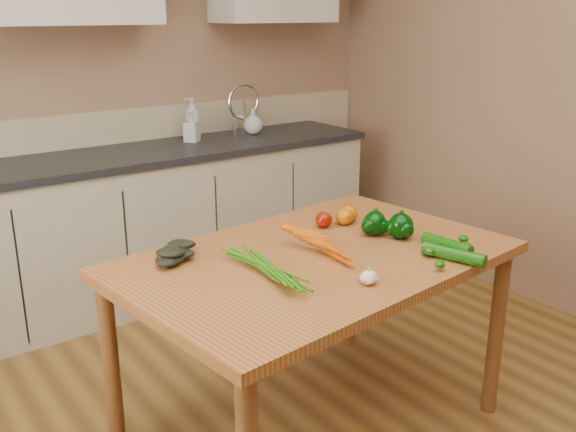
{
  "coord_description": "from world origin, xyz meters",
  "views": [
    {
      "loc": [
        -1.28,
        -1.26,
        1.67
      ],
      "look_at": [
        0.19,
        0.77,
        0.87
      ],
      "focal_mm": 40.0,
      "sensor_mm": 36.0,
      "label": 1
    }
  ],
  "objects_px": {
    "tomato_c": "(348,214)",
    "table": "(316,276)",
    "tomato_a": "(324,220)",
    "tomato_b": "(345,217)",
    "pepper_c": "(401,226)",
    "pepper_a": "(375,224)",
    "carrot_bunch": "(302,251)",
    "pepper_b": "(375,221)",
    "soap_bottle_c": "(253,121)",
    "zucchini_b": "(454,255)",
    "soap_bottle_a": "(192,119)",
    "soap_bottle_b": "(192,127)",
    "garlic_bulb": "(369,277)",
    "leafy_greens": "(174,245)",
    "zucchini_a": "(447,245)"
  },
  "relations": [
    {
      "from": "garlic_bulb",
      "to": "zucchini_b",
      "type": "bearing_deg",
      "value": -3.78
    },
    {
      "from": "pepper_c",
      "to": "zucchini_a",
      "type": "distance_m",
      "value": 0.22
    },
    {
      "from": "garlic_bulb",
      "to": "tomato_a",
      "type": "xyz_separation_m",
      "value": [
        0.25,
        0.56,
        0.01
      ]
    },
    {
      "from": "carrot_bunch",
      "to": "zucchini_b",
      "type": "relative_size",
      "value": 1.14
    },
    {
      "from": "zucchini_b",
      "to": "tomato_b",
      "type": "bearing_deg",
      "value": 95.07
    },
    {
      "from": "tomato_b",
      "to": "zucchini_a",
      "type": "xyz_separation_m",
      "value": [
        0.11,
        -0.48,
        -0.01
      ]
    },
    {
      "from": "soap_bottle_a",
      "to": "carrot_bunch",
      "type": "height_order",
      "value": "soap_bottle_a"
    },
    {
      "from": "leafy_greens",
      "to": "tomato_a",
      "type": "relative_size",
      "value": 2.82
    },
    {
      "from": "pepper_a",
      "to": "tomato_a",
      "type": "height_order",
      "value": "pepper_a"
    },
    {
      "from": "pepper_b",
      "to": "zucchini_b",
      "type": "relative_size",
      "value": 0.36
    },
    {
      "from": "soap_bottle_c",
      "to": "zucchini_b",
      "type": "relative_size",
      "value": 0.69
    },
    {
      "from": "pepper_b",
      "to": "tomato_b",
      "type": "bearing_deg",
      "value": 109.7
    },
    {
      "from": "pepper_b",
      "to": "zucchini_a",
      "type": "bearing_deg",
      "value": -80.17
    },
    {
      "from": "soap_bottle_c",
      "to": "pepper_c",
      "type": "height_order",
      "value": "soap_bottle_c"
    },
    {
      "from": "pepper_a",
      "to": "soap_bottle_a",
      "type": "bearing_deg",
      "value": 86.83
    },
    {
      "from": "zucchini_a",
      "to": "tomato_b",
      "type": "bearing_deg",
      "value": 102.79
    },
    {
      "from": "pepper_c",
      "to": "zucchini_b",
      "type": "bearing_deg",
      "value": -94.06
    },
    {
      "from": "leafy_greens",
      "to": "tomato_b",
      "type": "distance_m",
      "value": 0.78
    },
    {
      "from": "table",
      "to": "garlic_bulb",
      "type": "xyz_separation_m",
      "value": [
        -0.03,
        -0.32,
        0.11
      ]
    },
    {
      "from": "pepper_c",
      "to": "soap_bottle_c",
      "type": "bearing_deg",
      "value": 75.71
    },
    {
      "from": "soap_bottle_a",
      "to": "garlic_bulb",
      "type": "height_order",
      "value": "soap_bottle_a"
    },
    {
      "from": "carrot_bunch",
      "to": "pepper_b",
      "type": "xyz_separation_m",
      "value": [
        0.45,
        0.09,
        0.01
      ]
    },
    {
      "from": "pepper_c",
      "to": "pepper_b",
      "type": "bearing_deg",
      "value": 99.25
    },
    {
      "from": "soap_bottle_b",
      "to": "zucchini_a",
      "type": "bearing_deg",
      "value": -39.86
    },
    {
      "from": "tomato_b",
      "to": "garlic_bulb",
      "type": "bearing_deg",
      "value": -123.31
    },
    {
      "from": "carrot_bunch",
      "to": "garlic_bulb",
      "type": "height_order",
      "value": "carrot_bunch"
    },
    {
      "from": "pepper_c",
      "to": "pepper_a",
      "type": "bearing_deg",
      "value": 123.47
    },
    {
      "from": "leafy_greens",
      "to": "zucchini_a",
      "type": "distance_m",
      "value": 1.04
    },
    {
      "from": "soap_bottle_c",
      "to": "leafy_greens",
      "type": "relative_size",
      "value": 0.79
    },
    {
      "from": "carrot_bunch",
      "to": "zucchini_b",
      "type": "height_order",
      "value": "carrot_bunch"
    },
    {
      "from": "soap_bottle_c",
      "to": "tomato_b",
      "type": "bearing_deg",
      "value": -119.99
    },
    {
      "from": "tomato_a",
      "to": "tomato_b",
      "type": "relative_size",
      "value": 0.97
    },
    {
      "from": "carrot_bunch",
      "to": "tomato_c",
      "type": "relative_size",
      "value": 3.35
    },
    {
      "from": "table",
      "to": "soap_bottle_a",
      "type": "distance_m",
      "value": 1.88
    },
    {
      "from": "carrot_bunch",
      "to": "tomato_a",
      "type": "relative_size",
      "value": 3.66
    },
    {
      "from": "garlic_bulb",
      "to": "tomato_c",
      "type": "relative_size",
      "value": 0.71
    },
    {
      "from": "garlic_bulb",
      "to": "pepper_c",
      "type": "xyz_separation_m",
      "value": [
        0.42,
        0.27,
        0.03
      ]
    },
    {
      "from": "tomato_c",
      "to": "tomato_b",
      "type": "bearing_deg",
      "value": -154.78
    },
    {
      "from": "pepper_b",
      "to": "tomato_b",
      "type": "xyz_separation_m",
      "value": [
        -0.05,
        0.14,
        -0.01
      ]
    },
    {
      "from": "soap_bottle_a",
      "to": "pepper_a",
      "type": "bearing_deg",
      "value": -4.08
    },
    {
      "from": "pepper_b",
      "to": "soap_bottle_a",
      "type": "bearing_deg",
      "value": 88.05
    },
    {
      "from": "soap_bottle_a",
      "to": "soap_bottle_c",
      "type": "relative_size",
      "value": 1.58
    },
    {
      "from": "tomato_a",
      "to": "tomato_b",
      "type": "distance_m",
      "value": 0.1
    },
    {
      "from": "tomato_c",
      "to": "table",
      "type": "bearing_deg",
      "value": -147.68
    },
    {
      "from": "pepper_c",
      "to": "garlic_bulb",
      "type": "bearing_deg",
      "value": -147.61
    },
    {
      "from": "table",
      "to": "pepper_a",
      "type": "xyz_separation_m",
      "value": [
        0.33,
        0.03,
        0.14
      ]
    },
    {
      "from": "zucchini_a",
      "to": "soap_bottle_b",
      "type": "bearing_deg",
      "value": 90.97
    },
    {
      "from": "soap_bottle_b",
      "to": "carrot_bunch",
      "type": "relative_size",
      "value": 0.67
    },
    {
      "from": "pepper_c",
      "to": "zucchini_a",
      "type": "height_order",
      "value": "pepper_c"
    },
    {
      "from": "soap_bottle_b",
      "to": "zucchini_b",
      "type": "bearing_deg",
      "value": -41.5
    }
  ]
}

